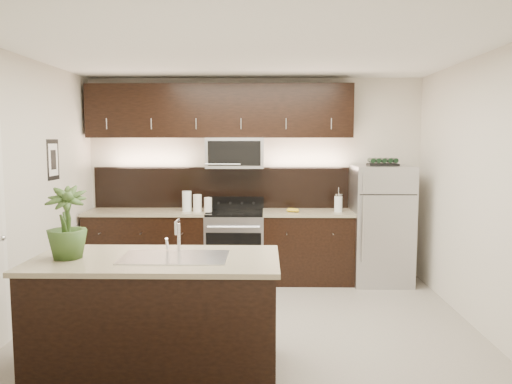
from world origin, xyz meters
TOP-DOWN VIEW (x-y plane):
  - ground at (0.00, 0.00)m, footprint 4.50×4.50m
  - room_walls at (-0.11, -0.04)m, footprint 4.52×4.02m
  - counter_run at (-0.46, 1.69)m, footprint 3.51×0.65m
  - upper_fixtures at (-0.43, 1.84)m, footprint 3.49×0.40m
  - island at (-0.72, -0.94)m, footprint 1.96×0.96m
  - sink_faucet at (-0.57, -0.93)m, footprint 0.84×0.50m
  - refrigerator at (1.66, 1.63)m, footprint 0.74×0.67m
  - wine_rack at (1.66, 1.63)m, footprint 0.38×0.24m
  - plant at (-1.42, -0.97)m, footprint 0.37×0.37m
  - canisters at (-0.77, 1.62)m, footprint 0.40×0.17m
  - french_press at (1.10, 1.64)m, footprint 0.11×0.11m
  - bananas at (0.47, 1.61)m, footprint 0.21×0.19m

SIDE VIEW (x-z plane):
  - ground at x=0.00m, z-range 0.00..0.00m
  - counter_run at x=-0.46m, z-range 0.00..0.94m
  - island at x=-0.72m, z-range 0.00..0.94m
  - refrigerator at x=1.66m, z-range 0.00..1.54m
  - sink_faucet at x=-0.57m, z-range 0.81..1.10m
  - bananas at x=0.47m, z-range 0.94..0.99m
  - french_press at x=1.10m, z-range 0.90..1.21m
  - canisters at x=-0.77m, z-range 0.92..1.19m
  - plant at x=-1.42m, z-range 0.94..1.51m
  - wine_rack at x=1.66m, z-range 1.54..1.63m
  - room_walls at x=-0.11m, z-range 0.34..3.05m
  - upper_fixtures at x=-0.43m, z-range 1.31..2.97m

